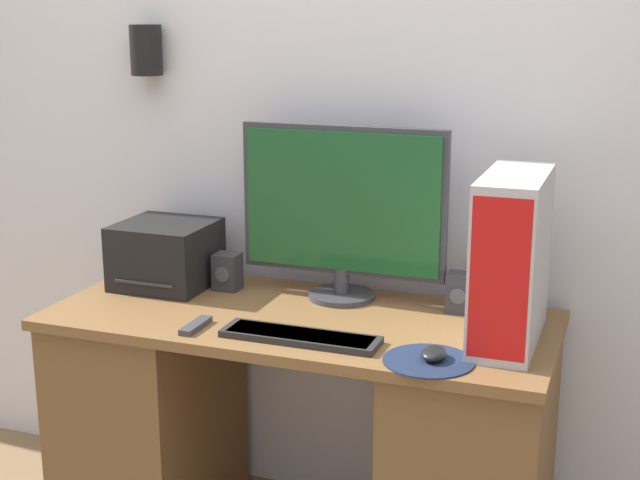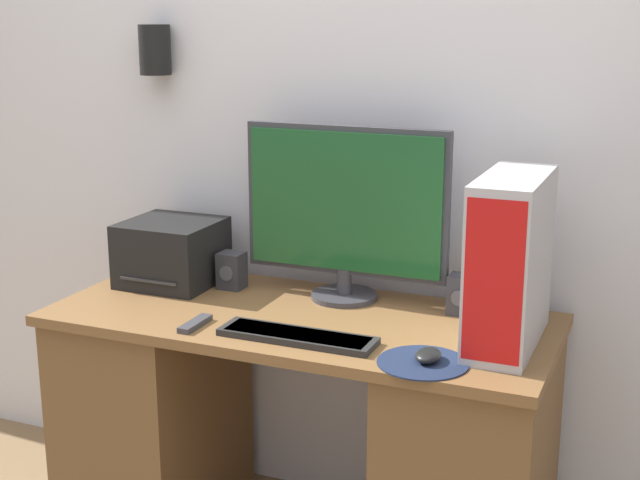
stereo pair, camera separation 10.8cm
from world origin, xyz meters
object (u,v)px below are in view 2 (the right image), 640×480
object	(u,v)px
speaker_left	(232,270)
printer	(172,253)
monitor	(345,208)
remote_control	(195,324)
computer_tower	(510,261)
mouse	(428,355)
keyboard	(297,336)
speaker_right	(462,295)

from	to	relation	value
speaker_left	printer	bearing A→B (deg)	-172.94
monitor	remote_control	xyz separation A→B (m)	(-0.29, -0.39, -0.27)
computer_tower	printer	xyz separation A→B (m)	(-1.08, 0.12, -0.12)
monitor	speaker_left	size ratio (longest dim) A/B	5.47
printer	speaker_left	world-z (taller)	printer
mouse	remote_control	bearing A→B (deg)	179.62
computer_tower	remote_control	distance (m)	0.86
keyboard	remote_control	distance (m)	0.30
speaker_left	speaker_right	bearing A→B (deg)	2.98
speaker_right	remote_control	bearing A→B (deg)	-149.12
monitor	mouse	distance (m)	0.60
keyboard	speaker_left	distance (m)	0.50
monitor	mouse	world-z (taller)	monitor
mouse	speaker_left	distance (m)	0.81
computer_tower	speaker_right	distance (m)	0.30
monitor	remote_control	distance (m)	0.56
printer	remote_control	size ratio (longest dim) A/B	2.10
printer	speaker_left	size ratio (longest dim) A/B	2.48
speaker_left	speaker_right	world-z (taller)	same
keyboard	mouse	distance (m)	0.36
mouse	speaker_right	xyz separation A→B (m)	(-0.01, 0.39, 0.04)
printer	remote_control	world-z (taller)	printer
mouse	printer	bearing A→B (deg)	160.57
speaker_right	remote_control	xyz separation A→B (m)	(-0.65, -0.39, -0.05)
keyboard	computer_tower	distance (m)	0.58
keyboard	speaker_left	world-z (taller)	speaker_left
speaker_right	remote_control	size ratio (longest dim) A/B	0.85
printer	speaker_right	distance (m)	0.92
remote_control	printer	bearing A→B (deg)	129.92
monitor	printer	xyz separation A→B (m)	(-0.56, -0.07, -0.18)
keyboard	speaker_right	size ratio (longest dim) A/B	3.72
keyboard	printer	distance (m)	0.65
mouse	speaker_right	bearing A→B (deg)	92.07
mouse	printer	distance (m)	0.99
mouse	speaker_right	world-z (taller)	speaker_right
remote_control	mouse	bearing A→B (deg)	-0.38
mouse	computer_tower	size ratio (longest dim) A/B	0.20
speaker_left	remote_control	distance (m)	0.36
monitor	computer_tower	xyz separation A→B (m)	(0.52, -0.19, -0.06)
computer_tower	speaker_left	xyz separation A→B (m)	(-0.88, 0.15, -0.16)
keyboard	printer	world-z (taller)	printer
remote_control	keyboard	bearing A→B (deg)	3.04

